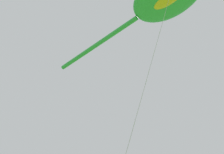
{
  "coord_description": "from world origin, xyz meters",
  "views": [
    {
      "loc": [
        -6.37,
        1.72,
        1.87
      ],
      "look_at": [
        -0.34,
        7.27,
        9.18
      ],
      "focal_mm": 38.3,
      "sensor_mm": 36.0,
      "label": 1
    }
  ],
  "objects": []
}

